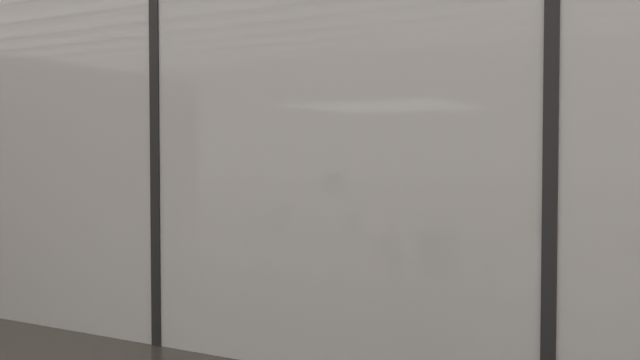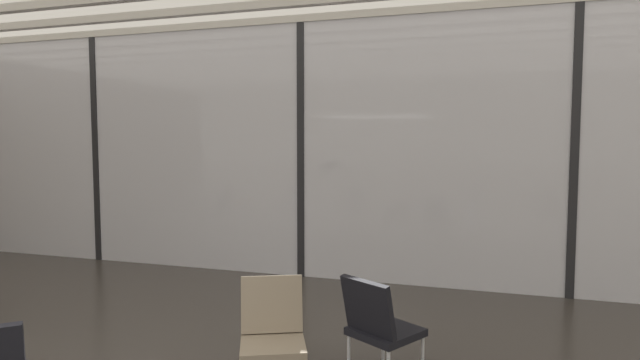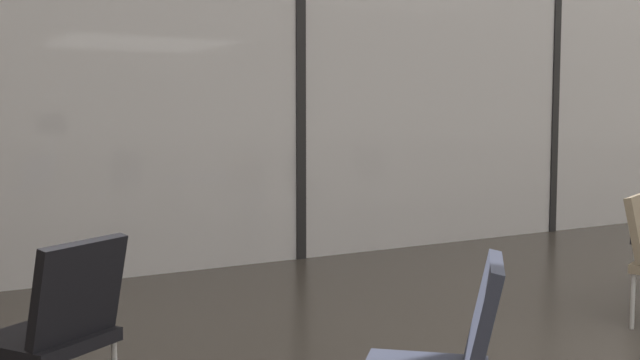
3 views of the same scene
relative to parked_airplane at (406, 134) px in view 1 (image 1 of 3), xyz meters
The scene contains 4 objects.
glass_curtain_wall 5.75m from the parked_airplane, 90.73° to the right, with size 14.00×0.08×3.57m, color silver.
window_mullion_1 5.75m from the parked_airplane, 90.73° to the right, with size 0.10×0.12×3.57m, color black.
window_mullion_2 6.69m from the parked_airplane, 59.17° to the right, with size 0.10×0.12×3.57m, color black.
parked_airplane is the anchor object (origin of this frame).
Camera 1 is at (4.47, 0.26, 1.76)m, focal length 39.75 mm.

